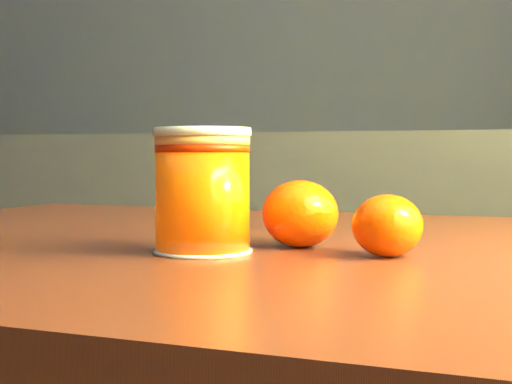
% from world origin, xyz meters
% --- Properties ---
extents(kitchen_counter, '(3.15, 0.60, 0.90)m').
position_xyz_m(kitchen_counter, '(0.00, 1.45, 0.45)').
color(kitchen_counter, '#46474B').
rests_on(kitchen_counter, ground).
extents(table, '(1.04, 0.75, 0.77)m').
position_xyz_m(table, '(1.03, 0.20, 0.67)').
color(table, maroon).
rests_on(table, ground).
extents(juice_glass, '(0.08, 0.08, 0.10)m').
position_xyz_m(juice_glass, '(1.01, 0.11, 0.82)').
color(juice_glass, '#F85604').
rests_on(juice_glass, table).
extents(orange_front, '(0.09, 0.09, 0.06)m').
position_xyz_m(orange_front, '(1.07, 0.17, 0.79)').
color(orange_front, '#F14F04').
rests_on(orange_front, table).
extents(orange_back, '(0.07, 0.07, 0.05)m').
position_xyz_m(orange_back, '(1.15, 0.13, 0.79)').
color(orange_back, '#F14F04').
rests_on(orange_back, table).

